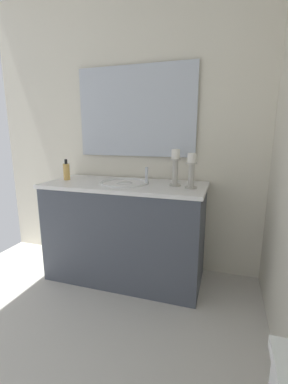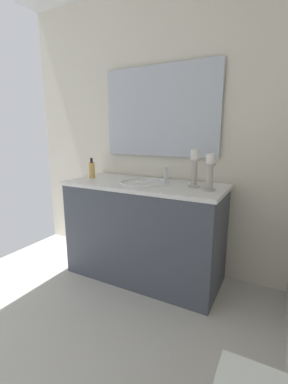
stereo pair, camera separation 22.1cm
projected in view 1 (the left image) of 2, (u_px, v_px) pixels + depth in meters
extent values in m
cube|color=beige|center=(37.00, 362.00, 1.44)|extent=(2.60, 2.56, 0.02)
cube|color=silver|center=(122.00, 134.00, 2.38)|extent=(0.04, 2.56, 2.45)
cube|color=#474C56|center=(125.00, 233.00, 2.22)|extent=(0.55, 1.29, 0.80)
cube|color=white|center=(125.00, 185.00, 2.13)|extent=(0.58, 1.32, 0.03)
sphere|color=black|center=(66.00, 217.00, 2.50)|extent=(0.02, 0.02, 0.02)
sphere|color=black|center=(53.00, 224.00, 2.31)|extent=(0.02, 0.02, 0.02)
ellipsoid|color=white|center=(125.00, 189.00, 2.13)|extent=(0.38, 0.30, 0.11)
torus|color=white|center=(124.00, 183.00, 2.12)|extent=(0.40, 0.40, 0.02)
cylinder|color=silver|center=(147.00, 176.00, 2.05)|extent=(0.02, 0.02, 0.14)
cube|color=silver|center=(135.00, 112.00, 2.26)|extent=(0.02, 1.06, 0.76)
cylinder|color=#B7B2A5|center=(191.00, 187.00, 1.93)|extent=(0.09, 0.09, 0.01)
cylinder|color=#B7B2A5|center=(191.00, 176.00, 1.91)|extent=(0.04, 0.04, 0.18)
cylinder|color=#B7B2A5|center=(192.00, 163.00, 1.89)|extent=(0.08, 0.08, 0.01)
cylinder|color=white|center=(192.00, 158.00, 1.88)|extent=(0.06, 0.06, 0.07)
cylinder|color=#B7B2A5|center=(175.00, 185.00, 2.02)|extent=(0.09, 0.09, 0.01)
cylinder|color=#B7B2A5|center=(175.00, 173.00, 2.00)|extent=(0.04, 0.04, 0.20)
cylinder|color=#B7B2A5|center=(176.00, 159.00, 1.98)|extent=(0.08, 0.08, 0.01)
cylinder|color=white|center=(176.00, 154.00, 1.97)|extent=(0.06, 0.06, 0.07)
cylinder|color=#E5B259|center=(67.00, 172.00, 2.27)|extent=(0.06, 0.06, 0.14)
cylinder|color=black|center=(66.00, 162.00, 2.25)|extent=(0.02, 0.02, 0.04)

